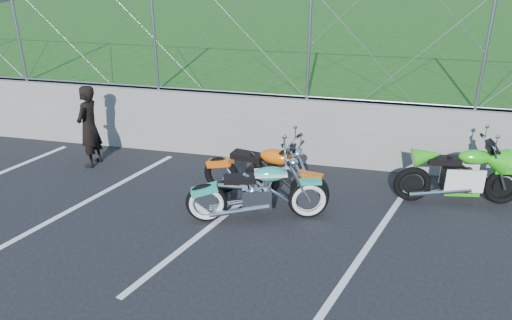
% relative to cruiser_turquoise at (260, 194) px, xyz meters
% --- Properties ---
extents(ground, '(90.00, 90.00, 0.00)m').
position_rel_cruiser_turquoise_xyz_m(ground, '(-0.60, -1.12, -0.45)').
color(ground, black).
rests_on(ground, ground).
extents(retaining_wall, '(30.00, 0.22, 1.30)m').
position_rel_cruiser_turquoise_xyz_m(retaining_wall, '(-0.60, 2.38, 0.20)').
color(retaining_wall, slate).
rests_on(retaining_wall, ground).
extents(grass_field, '(30.00, 20.00, 1.30)m').
position_rel_cruiser_turquoise_xyz_m(grass_field, '(-0.60, 12.38, 0.20)').
color(grass_field, '#1A4B14').
rests_on(grass_field, ground).
extents(chain_link_fence, '(28.00, 0.03, 2.00)m').
position_rel_cruiser_turquoise_xyz_m(chain_link_fence, '(-0.60, 2.38, 1.85)').
color(chain_link_fence, gray).
rests_on(chain_link_fence, retaining_wall).
extents(parking_lines, '(18.29, 4.31, 0.01)m').
position_rel_cruiser_turquoise_xyz_m(parking_lines, '(0.60, -0.12, -0.45)').
color(parking_lines, silver).
rests_on(parking_lines, ground).
extents(cruiser_turquoise, '(2.19, 0.84, 1.12)m').
position_rel_cruiser_turquoise_xyz_m(cruiser_turquoise, '(0.00, 0.00, 0.00)').
color(cruiser_turquoise, black).
rests_on(cruiser_turquoise, ground).
extents(naked_orange, '(2.25, 0.76, 1.13)m').
position_rel_cruiser_turquoise_xyz_m(naked_orange, '(-0.02, 0.59, 0.03)').
color(naked_orange, black).
rests_on(naked_orange, ground).
extents(sportbike_green, '(2.10, 0.75, 1.09)m').
position_rel_cruiser_turquoise_xyz_m(sportbike_green, '(3.14, 1.27, 0.02)').
color(sportbike_green, black).
rests_on(sportbike_green, ground).
extents(person_standing, '(0.39, 0.59, 1.60)m').
position_rel_cruiser_turquoise_xyz_m(person_standing, '(-3.63, 1.33, 0.35)').
color(person_standing, black).
rests_on(person_standing, ground).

